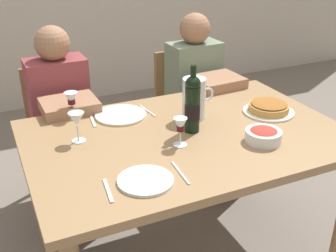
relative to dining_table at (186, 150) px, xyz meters
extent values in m
cube|color=#9E7A51|center=(0.00, 0.00, 0.07)|extent=(1.50, 1.00, 0.04)
cylinder|color=#9E7A51|center=(-0.67, 0.42, -0.31)|extent=(0.07, 0.07, 0.72)
cylinder|color=#9E7A51|center=(0.67, 0.42, -0.31)|extent=(0.07, 0.07, 0.72)
cylinder|color=black|center=(0.03, 0.01, 0.21)|extent=(0.07, 0.07, 0.23)
sphere|color=black|center=(0.03, 0.01, 0.33)|extent=(0.07, 0.07, 0.07)
cylinder|color=black|center=(0.03, 0.01, 0.38)|extent=(0.03, 0.03, 0.08)
cylinder|color=black|center=(0.03, 0.01, 0.19)|extent=(0.07, 0.07, 0.08)
cylinder|color=silver|center=(0.11, 0.15, 0.20)|extent=(0.12, 0.12, 0.21)
cylinder|color=silver|center=(0.11, 0.15, 0.16)|extent=(0.11, 0.11, 0.13)
torus|color=silver|center=(0.19, 0.15, 0.21)|extent=(0.07, 0.01, 0.07)
cylinder|color=silver|center=(0.51, 0.04, 0.10)|extent=(0.27, 0.27, 0.01)
cylinder|color=#C18E47|center=(0.51, 0.04, 0.12)|extent=(0.21, 0.21, 0.03)
ellipsoid|color=#9E6028|center=(0.51, 0.04, 0.14)|extent=(0.19, 0.19, 0.02)
cylinder|color=silver|center=(0.28, -0.22, 0.12)|extent=(0.17, 0.17, 0.06)
ellipsoid|color=#B2382D|center=(0.28, -0.22, 0.14)|extent=(0.14, 0.14, 0.04)
cylinder|color=silver|center=(-0.45, 0.40, 0.09)|extent=(0.06, 0.06, 0.00)
cylinder|color=silver|center=(-0.45, 0.40, 0.13)|extent=(0.01, 0.01, 0.07)
cone|color=silver|center=(-0.45, 0.40, 0.20)|extent=(0.07, 0.07, 0.07)
cylinder|color=#470A14|center=(-0.45, 0.40, 0.18)|extent=(0.04, 0.04, 0.02)
cylinder|color=silver|center=(-0.49, 0.14, 0.09)|extent=(0.06, 0.06, 0.00)
cylinder|color=silver|center=(-0.49, 0.14, 0.13)|extent=(0.01, 0.01, 0.07)
cone|color=silver|center=(-0.49, 0.14, 0.20)|extent=(0.07, 0.07, 0.06)
cylinder|color=silver|center=(-0.08, -0.09, 0.09)|extent=(0.06, 0.06, 0.00)
cylinder|color=silver|center=(-0.08, -0.09, 0.13)|extent=(0.01, 0.01, 0.07)
cone|color=silver|center=(-0.08, -0.09, 0.19)|extent=(0.06, 0.06, 0.07)
cylinder|color=#470A14|center=(-0.08, -0.09, 0.18)|extent=(0.03, 0.03, 0.02)
cylinder|color=silver|center=(-0.22, 0.33, 0.10)|extent=(0.27, 0.27, 0.01)
cylinder|color=silver|center=(-0.33, -0.31, 0.10)|extent=(0.22, 0.22, 0.01)
cube|color=silver|center=(-0.37, 0.33, 0.09)|extent=(0.03, 0.16, 0.00)
cube|color=silver|center=(-0.07, 0.33, 0.09)|extent=(0.03, 0.18, 0.00)
cube|color=silver|center=(-0.18, -0.31, 0.09)|extent=(0.02, 0.18, 0.00)
cube|color=silver|center=(-0.48, -0.31, 0.09)|extent=(0.03, 0.16, 0.00)
cube|color=olive|center=(-0.45, 0.82, -0.21)|extent=(0.41, 0.41, 0.02)
cube|color=olive|center=(-0.45, 1.01, 0.00)|extent=(0.36, 0.04, 0.40)
cylinder|color=olive|center=(-0.62, 0.65, -0.44)|extent=(0.04, 0.04, 0.45)
cylinder|color=olive|center=(-0.28, 0.66, -0.44)|extent=(0.04, 0.04, 0.45)
cylinder|color=olive|center=(-0.62, 0.99, -0.44)|extent=(0.04, 0.04, 0.45)
cylinder|color=olive|center=(-0.28, 1.00, -0.44)|extent=(0.04, 0.04, 0.45)
cube|color=#8E3D42|center=(-0.45, 0.78, 0.05)|extent=(0.34, 0.21, 0.50)
sphere|color=#9E7051|center=(-0.45, 0.78, 0.39)|extent=(0.20, 0.20, 0.20)
cube|color=#33333D|center=(-0.45, 0.59, -0.20)|extent=(0.31, 0.39, 0.14)
cube|color=#33333D|center=(-0.44, 0.44, -0.47)|extent=(0.27, 0.13, 0.40)
cube|color=#9E7051|center=(-0.44, 0.50, 0.12)|extent=(0.29, 0.25, 0.06)
cube|color=olive|center=(0.45, 0.82, -0.21)|extent=(0.42, 0.42, 0.02)
cube|color=olive|center=(0.44, 1.01, 0.00)|extent=(0.36, 0.05, 0.40)
cylinder|color=olive|center=(0.29, 0.64, -0.44)|extent=(0.04, 0.04, 0.45)
cylinder|color=olive|center=(0.63, 0.66, -0.44)|extent=(0.04, 0.04, 0.45)
cylinder|color=olive|center=(0.27, 0.98, -0.44)|extent=(0.04, 0.04, 0.45)
cylinder|color=olive|center=(0.61, 1.00, -0.44)|extent=(0.04, 0.04, 0.45)
cube|color=gray|center=(0.45, 0.78, 0.05)|extent=(0.35, 0.22, 0.50)
sphere|color=#9E7051|center=(0.45, 0.78, 0.39)|extent=(0.20, 0.20, 0.20)
cube|color=#33333D|center=(0.46, 0.59, -0.20)|extent=(0.33, 0.40, 0.14)
cube|color=#33333D|center=(0.47, 0.44, -0.47)|extent=(0.28, 0.14, 0.40)
cube|color=#9E7051|center=(0.47, 0.50, 0.12)|extent=(0.30, 0.26, 0.06)
camera|label=1|loc=(-0.83, -1.58, 0.98)|focal=44.85mm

